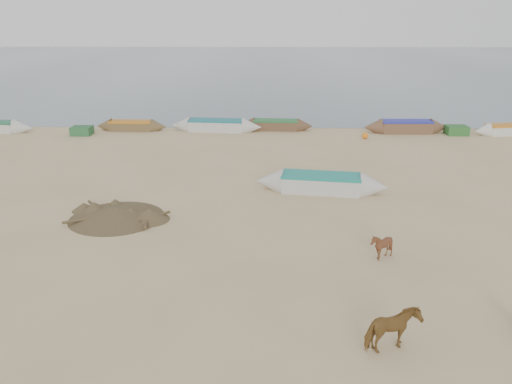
# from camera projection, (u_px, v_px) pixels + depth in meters

# --- Properties ---
(ground) EXTENTS (140.00, 140.00, 0.00)m
(ground) POSITION_uv_depth(u_px,v_px,m) (253.00, 256.00, 17.64)
(ground) COLOR tan
(ground) RESTS_ON ground
(sea) EXTENTS (160.00, 160.00, 0.00)m
(sea) POSITION_uv_depth(u_px,v_px,m) (265.00, 63.00, 95.10)
(sea) COLOR slate
(sea) RESTS_ON ground
(cow_adult) EXTENTS (1.55, 1.16, 1.19)m
(cow_adult) POSITION_uv_depth(u_px,v_px,m) (392.00, 330.00, 12.41)
(cow_adult) COLOR brown
(cow_adult) RESTS_ON ground
(calf_front) EXTENTS (0.94, 0.86, 0.97)m
(calf_front) POSITION_uv_depth(u_px,v_px,m) (382.00, 246.00, 17.26)
(calf_front) COLOR #572F1B
(calf_front) RESTS_ON ground
(near_canoe) EXTENTS (6.50, 2.32, 0.87)m
(near_canoe) POSITION_uv_depth(u_px,v_px,m) (321.00, 183.00, 24.07)
(near_canoe) COLOR beige
(near_canoe) RESTS_ON ground
(debris_pile) EXTENTS (5.25, 5.25, 0.48)m
(debris_pile) POSITION_uv_depth(u_px,v_px,m) (116.00, 212.00, 20.93)
(debris_pile) COLOR brown
(debris_pile) RESTS_ON ground
(waterline_canoes) EXTENTS (57.16, 4.02, 0.91)m
(waterline_canoes) POSITION_uv_depth(u_px,v_px,m) (254.00, 126.00, 37.00)
(waterline_canoes) COLOR brown
(waterline_canoes) RESTS_ON ground
(beach_clutter) EXTENTS (44.43, 3.62, 0.64)m
(beach_clutter) POSITION_uv_depth(u_px,v_px,m) (322.00, 130.00, 36.30)
(beach_clutter) COLOR #2A5D35
(beach_clutter) RESTS_ON ground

